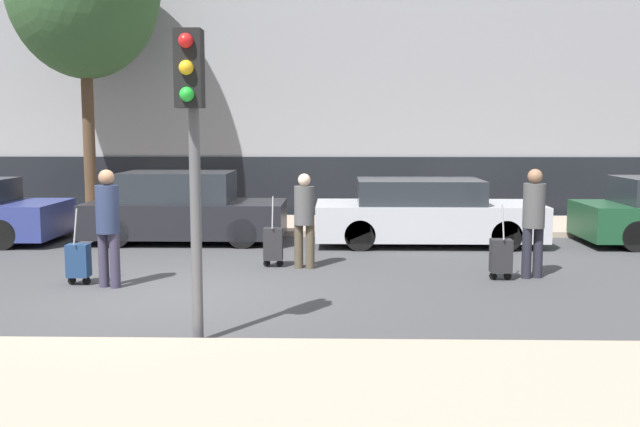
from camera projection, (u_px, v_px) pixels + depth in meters
The scene contains 13 objects.
ground_plane at pixel (171, 294), 10.10m from camera, with size 80.00×80.00×0.00m, color #424244.
sidewalk_near at pixel (74, 384), 6.37m from camera, with size 28.00×2.50×0.12m.
sidewalk_far at pixel (238, 225), 17.04m from camera, with size 28.00×3.00×0.12m.
building_facade at pixel (253, 45), 19.86m from camera, with size 28.00×2.43×9.40m.
parked_car_1 at pixel (184, 210), 14.74m from camera, with size 4.05×1.70×1.46m.
parked_car_2 at pixel (426, 213), 14.46m from camera, with size 4.52×1.82×1.33m.
pedestrian_left at pixel (108, 221), 10.45m from camera, with size 0.34×0.34×1.75m.
trolley_left at pixel (78, 261), 10.70m from camera, with size 0.34×0.29×1.16m.
pedestrian_center at pixel (304, 215), 11.91m from camera, with size 0.35×0.34×1.60m.
trolley_center at pixel (273, 244), 12.10m from camera, with size 0.34×0.29×1.21m.
pedestrian_right at pixel (534, 216), 11.11m from camera, with size 0.34×0.34×1.72m.
trolley_right at pixel (501, 256), 11.04m from camera, with size 0.34×0.29×1.18m.
traffic_light at pixel (192, 122), 7.45m from camera, with size 0.28×0.47×3.35m.
Camera 1 is at (2.35, -9.84, 2.33)m, focal length 40.00 mm.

